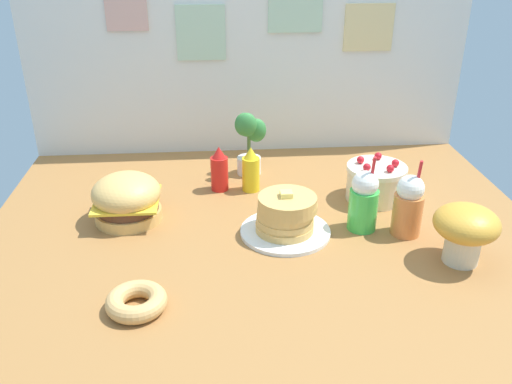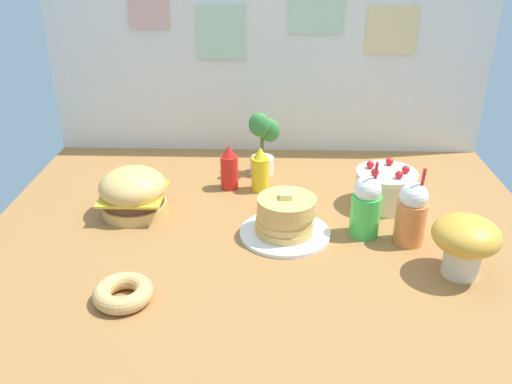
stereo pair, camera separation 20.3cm
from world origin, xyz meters
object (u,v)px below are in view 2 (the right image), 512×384
(ketchup_bottle, at_px, (229,169))
(mustard_bottle, at_px, (260,170))
(potted_plant, at_px, (262,140))
(burger, at_px, (133,192))
(layer_cake, at_px, (385,188))
(orange_float_cup, at_px, (411,214))
(cream_soda_cup, at_px, (366,206))
(pancake_stack, at_px, (285,219))
(donut_pink_glaze, at_px, (123,292))
(mushroom_stool, at_px, (466,240))

(ketchup_bottle, bearing_deg, mustard_bottle, -6.82)
(mustard_bottle, distance_m, potted_plant, 0.20)
(burger, height_order, layer_cake, burger)
(burger, xyz_separation_m, orange_float_cup, (1.07, -0.20, 0.03))
(mustard_bottle, bearing_deg, layer_cake, -13.84)
(ketchup_bottle, xyz_separation_m, cream_soda_cup, (0.54, -0.39, 0.03))
(pancake_stack, relative_size, mustard_bottle, 1.70)
(donut_pink_glaze, bearing_deg, ketchup_bottle, 71.78)
(mustard_bottle, relative_size, donut_pink_glaze, 1.08)
(ketchup_bottle, xyz_separation_m, potted_plant, (0.14, 0.17, 0.07))
(cream_soda_cup, height_order, orange_float_cup, same)
(ketchup_bottle, xyz_separation_m, mustard_bottle, (0.14, -0.02, 0.00))
(orange_float_cup, bearing_deg, cream_soda_cup, 161.87)
(potted_plant, bearing_deg, ketchup_bottle, -130.97)
(pancake_stack, bearing_deg, cream_soda_cup, 2.79)
(mushroom_stool, bearing_deg, burger, 161.44)
(burger, bearing_deg, mustard_bottle, 24.45)
(potted_plant, xyz_separation_m, mushroom_stool, (0.69, -0.82, -0.03))
(pancake_stack, height_order, ketchup_bottle, ketchup_bottle)
(burger, relative_size, pancake_stack, 0.78)
(pancake_stack, distance_m, ketchup_bottle, 0.48)
(pancake_stack, relative_size, donut_pink_glaze, 1.83)
(ketchup_bottle, bearing_deg, mushroom_stool, -38.12)
(pancake_stack, distance_m, mushroom_stool, 0.64)
(mushroom_stool, bearing_deg, donut_pink_glaze, -170.80)
(pancake_stack, height_order, potted_plant, potted_plant)
(donut_pink_glaze, bearing_deg, orange_float_cup, 21.54)
(burger, bearing_deg, cream_soda_cup, -9.09)
(burger, xyz_separation_m, cream_soda_cup, (0.91, -0.15, 0.03))
(cream_soda_cup, relative_size, donut_pink_glaze, 1.61)
(mustard_bottle, bearing_deg, burger, -155.55)
(ketchup_bottle, height_order, mustard_bottle, same)
(mustard_bottle, relative_size, orange_float_cup, 0.67)
(layer_cake, relative_size, orange_float_cup, 0.83)
(mustard_bottle, height_order, mushroom_stool, mushroom_stool)
(mustard_bottle, bearing_deg, pancake_stack, -75.07)
(burger, relative_size, donut_pink_glaze, 1.43)
(burger, bearing_deg, pancake_stack, -14.69)
(layer_cake, distance_m, mustard_bottle, 0.54)
(mustard_bottle, relative_size, potted_plant, 0.66)
(burger, relative_size, mustard_bottle, 1.33)
(burger, xyz_separation_m, ketchup_bottle, (0.37, 0.25, 0.00))
(cream_soda_cup, xyz_separation_m, orange_float_cup, (0.16, -0.05, 0.00))
(layer_cake, distance_m, mushroom_stool, 0.53)
(orange_float_cup, bearing_deg, mushroom_stool, -57.76)
(burger, bearing_deg, orange_float_cup, -10.46)
(cream_soda_cup, bearing_deg, mustard_bottle, 136.99)
(burger, height_order, cream_soda_cup, cream_soda_cup)
(burger, distance_m, mustard_bottle, 0.56)
(pancake_stack, xyz_separation_m, layer_cake, (0.42, 0.26, 0.01))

